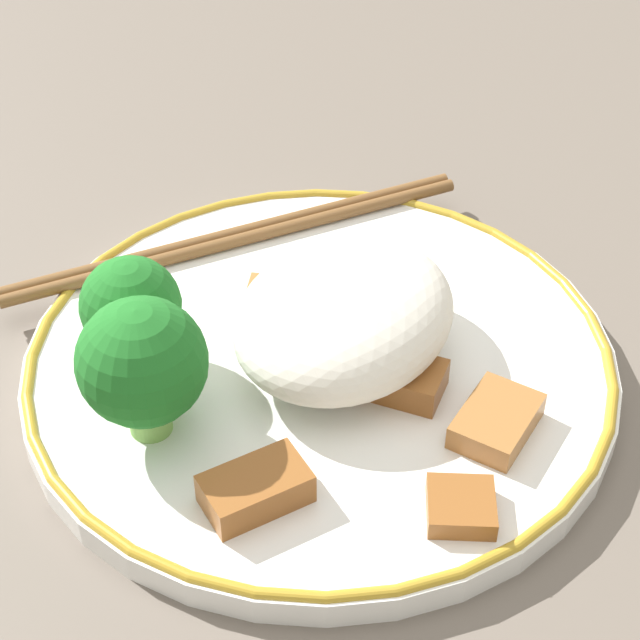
# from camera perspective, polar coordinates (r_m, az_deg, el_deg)

# --- Properties ---
(ground_plane) EXTENTS (3.00, 3.00, 0.00)m
(ground_plane) POSITION_cam_1_polar(r_m,az_deg,el_deg) (0.48, 0.00, -2.98)
(ground_plane) COLOR #665B51
(plate) EXTENTS (0.26, 0.26, 0.02)m
(plate) POSITION_cam_1_polar(r_m,az_deg,el_deg) (0.47, 0.00, -2.26)
(plate) COLOR white
(plate) RESTS_ON ground_plane
(rice_mound) EXTENTS (0.11, 0.09, 0.04)m
(rice_mound) POSITION_cam_1_polar(r_m,az_deg,el_deg) (0.46, 1.30, 0.22)
(rice_mound) COLOR white
(rice_mound) RESTS_ON plate
(broccoli_back_left) EXTENTS (0.04, 0.04, 0.05)m
(broccoli_back_left) POSITION_cam_1_polar(r_m,az_deg,el_deg) (0.45, -10.05, 0.63)
(broccoli_back_left) COLOR #7FB756
(broccoli_back_left) RESTS_ON plate
(broccoli_back_center) EXTENTS (0.05, 0.05, 0.06)m
(broccoli_back_center) POSITION_cam_1_polar(r_m,az_deg,el_deg) (0.42, -9.46, -2.33)
(broccoli_back_center) COLOR #7FB756
(broccoli_back_center) RESTS_ON plate
(meat_near_front) EXTENTS (0.03, 0.03, 0.01)m
(meat_near_front) POSITION_cam_1_polar(r_m,az_deg,el_deg) (0.41, 7.53, -9.84)
(meat_near_front) COLOR brown
(meat_near_front) RESTS_ON plate
(meat_near_left) EXTENTS (0.04, 0.04, 0.01)m
(meat_near_left) POSITION_cam_1_polar(r_m,az_deg,el_deg) (0.48, -2.76, 0.47)
(meat_near_left) COLOR #9E6633
(meat_near_left) RESTS_ON plate
(meat_near_right) EXTENTS (0.04, 0.03, 0.01)m
(meat_near_right) POSITION_cam_1_polar(r_m,az_deg,el_deg) (0.44, 9.37, -5.37)
(meat_near_right) COLOR #9E6633
(meat_near_right) RESTS_ON plate
(meat_near_back) EXTENTS (0.03, 0.04, 0.01)m
(meat_near_back) POSITION_cam_1_polar(r_m,az_deg,el_deg) (0.45, 4.27, -3.44)
(meat_near_back) COLOR brown
(meat_near_back) RESTS_ON plate
(meat_on_rice_edge) EXTENTS (0.05, 0.04, 0.01)m
(meat_on_rice_edge) POSITION_cam_1_polar(r_m,az_deg,el_deg) (0.41, -3.46, -8.97)
(meat_on_rice_edge) COLOR brown
(meat_on_rice_edge) RESTS_ON plate
(chopsticks) EXTENTS (0.21, 0.14, 0.01)m
(chopsticks) POSITION_cam_1_polar(r_m,az_deg,el_deg) (0.53, -4.36, 4.47)
(chopsticks) COLOR brown
(chopsticks) RESTS_ON plate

